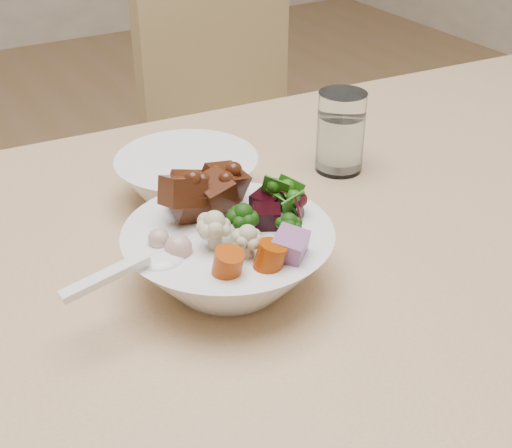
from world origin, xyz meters
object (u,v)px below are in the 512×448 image
Objects in this scene: side_bowl at (187,179)px; chair_far at (252,145)px; water_glass at (340,135)px; food_bowl at (229,253)px; dining_table at (448,253)px.

chair_far is at bearing 52.67° from side_bowl.
water_glass is 0.21m from side_bowl.
chair_far is 4.04× the size of food_bowl.
chair_far is 0.59m from water_glass.
chair_far is 0.66m from side_bowl.
water_glass is at bearing -119.94° from chair_far.
food_bowl reaches higher than dining_table.
food_bowl reaches higher than side_bowl.
dining_table is 0.20m from water_glass.
chair_far is 0.82m from food_bowl.
chair_far is 4.95× the size of side_bowl.
food_bowl is at bearing -134.02° from chair_far.
dining_table is at bearing -32.51° from side_bowl.
water_glass is 0.62× the size of side_bowl.
chair_far reaches higher than food_bowl.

